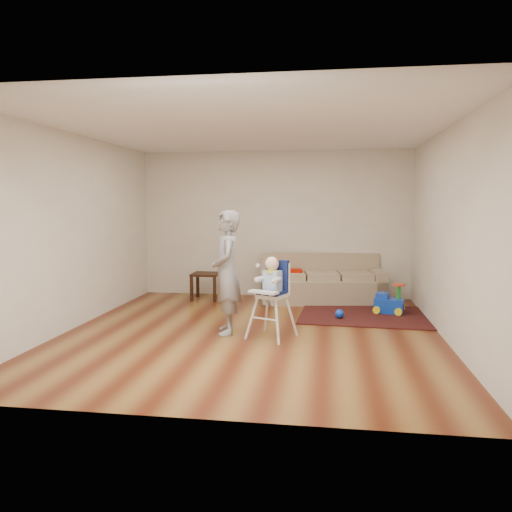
# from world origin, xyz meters

# --- Properties ---
(ground) EXTENTS (5.50, 5.50, 0.00)m
(ground) POSITION_xyz_m (0.00, 0.00, 0.00)
(ground) COLOR #501D0C
(ground) RESTS_ON ground
(room_envelope) EXTENTS (5.04, 5.52, 2.72)m
(room_envelope) POSITION_xyz_m (0.00, 0.53, 1.88)
(room_envelope) COLOR beige
(room_envelope) RESTS_ON ground
(sofa) EXTENTS (2.26, 1.17, 0.83)m
(sofa) POSITION_xyz_m (0.89, 2.30, 0.42)
(sofa) COLOR gray
(sofa) RESTS_ON ground
(side_table) EXTENTS (0.48, 0.48, 0.48)m
(side_table) POSITION_xyz_m (-1.19, 2.21, 0.24)
(side_table) COLOR black
(side_table) RESTS_ON ground
(area_rug) EXTENTS (2.19, 1.69, 0.02)m
(area_rug) POSITION_xyz_m (1.65, 1.27, 0.01)
(area_rug) COLOR black
(area_rug) RESTS_ON ground
(ride_on_toy) EXTENTS (0.50, 0.42, 0.48)m
(ride_on_toy) POSITION_xyz_m (1.97, 1.46, 0.26)
(ride_on_toy) COLOR blue
(ride_on_toy) RESTS_ON area_rug
(toy_ball) EXTENTS (0.13, 0.13, 0.13)m
(toy_ball) POSITION_xyz_m (1.19, 0.96, 0.08)
(toy_ball) COLOR blue
(toy_ball) RESTS_ON area_rug
(high_chair) EXTENTS (0.65, 0.65, 1.07)m
(high_chair) POSITION_xyz_m (0.30, -0.21, 0.51)
(high_chair) COLOR silver
(high_chair) RESTS_ON ground
(adult) EXTENTS (0.53, 0.68, 1.65)m
(adult) POSITION_xyz_m (-0.33, -0.07, 0.82)
(adult) COLOR gray
(adult) RESTS_ON ground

